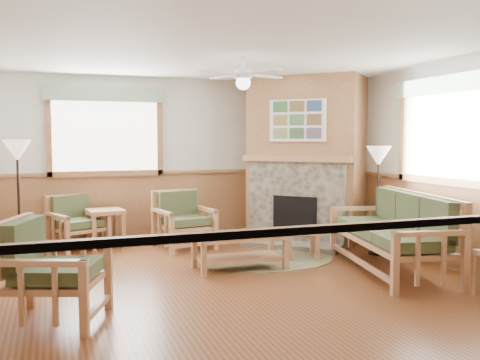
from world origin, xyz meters
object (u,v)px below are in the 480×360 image
object	(u,v)px
floor_lamp_right	(378,200)
armchair_back_right	(184,220)
sofa	(390,232)
armchair_back_left	(78,222)
armchair_left	(55,270)
coffee_table	(240,251)
floor_lamp_left	(19,199)
footstool	(301,243)
end_table_chairs	(105,228)

from	to	relation	value
floor_lamp_right	armchair_back_right	bearing A→B (deg)	152.03
sofa	armchair_back_left	xyz separation A→B (m)	(-3.71, 2.75, -0.09)
armchair_left	coffee_table	bearing A→B (deg)	-39.81
armchair_left	coffee_table	size ratio (longest dim) A/B	0.82
floor_lamp_left	floor_lamp_right	bearing A→B (deg)	-16.52
sofa	armchair_back_left	distance (m)	4.62
armchair_back_left	coffee_table	world-z (taller)	armchair_back_left
sofa	footstool	world-z (taller)	sofa
armchair_back_left	armchair_left	world-z (taller)	armchair_left
armchair_back_right	armchair_left	world-z (taller)	armchair_left
armchair_left	coffee_table	distance (m)	2.63
armchair_back_left	coffee_table	xyz separation A→B (m)	(1.91, -2.03, -0.18)
sofa	floor_lamp_left	size ratio (longest dim) A/B	1.29
armchair_back_right	floor_lamp_left	size ratio (longest dim) A/B	0.52
sofa	coffee_table	xyz separation A→B (m)	(-1.79, 0.71, -0.27)
footstool	floor_lamp_right	world-z (taller)	floor_lamp_right
armchair_left	end_table_chairs	world-z (taller)	armchair_left
sofa	armchair_left	xyz separation A→B (m)	(-4.07, -0.58, -0.02)
armchair_back_left	floor_lamp_left	bearing A→B (deg)	-178.76
floor_lamp_left	sofa	bearing A→B (deg)	-27.63
armchair_back_right	armchair_left	bearing A→B (deg)	-134.13
floor_lamp_left	floor_lamp_right	size ratio (longest dim) A/B	1.06
armchair_back_right	end_table_chairs	world-z (taller)	armchair_back_right
armchair_back_left	armchair_left	distance (m)	3.34
armchair_back_left	armchair_back_right	size ratio (longest dim) A/B	0.94
sofa	coffee_table	size ratio (longest dim) A/B	1.86
armchair_back_left	armchair_back_right	distance (m)	1.63
coffee_table	floor_lamp_left	xyz separation A→B (m)	(-2.72, 1.65, 0.61)
armchair_back_right	coffee_table	world-z (taller)	armchair_back_right
sofa	end_table_chairs	world-z (taller)	sofa
armchair_back_right	footstool	xyz separation A→B (m)	(1.42, -1.20, -0.23)
coffee_table	footstool	world-z (taller)	coffee_table
sofa	end_table_chairs	bearing A→B (deg)	-118.57
armchair_left	end_table_chairs	distance (m)	3.42
footstool	floor_lamp_right	distance (m)	1.31
end_table_chairs	footstool	size ratio (longest dim) A/B	1.26
sofa	armchair_back_right	bearing A→B (deg)	-125.27
armchair_back_right	floor_lamp_right	world-z (taller)	floor_lamp_right
sofa	armchair_left	bearing A→B (deg)	-70.71
armchair_back_right	floor_lamp_right	bearing A→B (deg)	-38.15
armchair_left	floor_lamp_left	distance (m)	3.00
sofa	footstool	xyz separation A→B (m)	(-0.74, 1.07, -0.29)
armchair_back_right	sofa	bearing A→B (deg)	-56.64
armchair_back_right	footstool	distance (m)	1.87
floor_lamp_left	armchair_back_left	bearing A→B (deg)	25.26
armchair_back_left	footstool	bearing A→B (deg)	-53.49
armchair_back_right	coffee_table	distance (m)	1.61
floor_lamp_left	coffee_table	bearing A→B (deg)	-31.23
armchair_back_left	floor_lamp_right	size ratio (longest dim) A/B	0.52
end_table_chairs	armchair_back_left	bearing A→B (deg)	180.00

